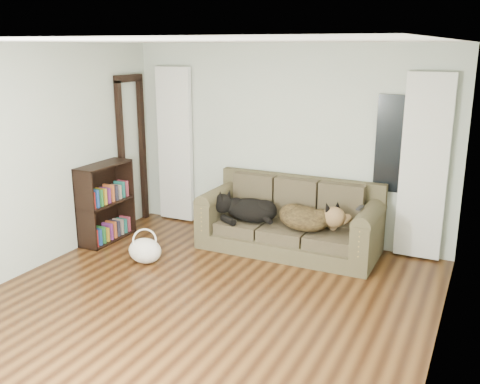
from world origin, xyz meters
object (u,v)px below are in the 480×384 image
at_px(dog_black_lab, 248,211).
at_px(dog_shepherd, 307,219).
at_px(bookshelf, 106,204).
at_px(tote_bag, 145,250).
at_px(sofa, 289,217).

height_order(dog_black_lab, dog_shepherd, dog_shepherd).
bearing_deg(bookshelf, tote_bag, -30.23).
relative_size(dog_black_lab, tote_bag, 1.66).
distance_m(dog_shepherd, bookshelf, 2.70).
bearing_deg(tote_bag, dog_shepherd, 32.07).
bearing_deg(sofa, dog_black_lab, -171.88).
bearing_deg(tote_bag, bookshelf, 154.55).
relative_size(sofa, tote_bag, 5.34).
distance_m(dog_black_lab, bookshelf, 1.93).
bearing_deg(dog_black_lab, dog_shepherd, 5.28).
bearing_deg(tote_bag, dog_black_lab, 50.45).
xyz_separation_m(tote_bag, bookshelf, (-0.94, 0.45, 0.34)).
height_order(tote_bag, bookshelf, bookshelf).
bearing_deg(dog_black_lab, sofa, 14.31).
bearing_deg(bookshelf, dog_black_lab, 14.27).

